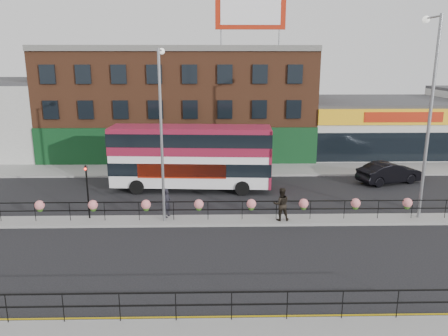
{
  "coord_description": "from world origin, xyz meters",
  "views": [
    {
      "loc": [
        -0.57,
        -24.04,
        9.32
      ],
      "look_at": [
        0.0,
        3.0,
        2.5
      ],
      "focal_mm": 35.0,
      "sensor_mm": 36.0,
      "label": 1
    }
  ],
  "objects_px": {
    "lamp_column_west": "(161,122)",
    "car": "(389,173)",
    "double_decker_bus": "(191,151)",
    "lamp_column_east": "(429,101)",
    "pedestrian_a": "(167,203)",
    "pedestrian_b": "(281,204)"
  },
  "relations": [
    {
      "from": "double_decker_bus",
      "to": "lamp_column_east",
      "type": "bearing_deg",
      "value": -24.06
    },
    {
      "from": "double_decker_bus",
      "to": "pedestrian_b",
      "type": "height_order",
      "value": "double_decker_bus"
    },
    {
      "from": "lamp_column_west",
      "to": "car",
      "type": "bearing_deg",
      "value": 25.79
    },
    {
      "from": "double_decker_bus",
      "to": "lamp_column_east",
      "type": "relative_size",
      "value": 1.01
    },
    {
      "from": "pedestrian_a",
      "to": "pedestrian_b",
      "type": "bearing_deg",
      "value": -77.95
    },
    {
      "from": "car",
      "to": "lamp_column_west",
      "type": "distance_m",
      "value": 18.79
    },
    {
      "from": "pedestrian_b",
      "to": "lamp_column_west",
      "type": "xyz_separation_m",
      "value": [
        -6.78,
        0.26,
        4.78
      ]
    },
    {
      "from": "pedestrian_a",
      "to": "lamp_column_west",
      "type": "height_order",
      "value": "lamp_column_west"
    },
    {
      "from": "lamp_column_east",
      "to": "double_decker_bus",
      "type": "bearing_deg",
      "value": 155.94
    },
    {
      "from": "lamp_column_east",
      "to": "pedestrian_b",
      "type": "bearing_deg",
      "value": -175.85
    },
    {
      "from": "pedestrian_b",
      "to": "lamp_column_west",
      "type": "relative_size",
      "value": 0.2
    },
    {
      "from": "pedestrian_b",
      "to": "lamp_column_east",
      "type": "relative_size",
      "value": 0.17
    },
    {
      "from": "lamp_column_east",
      "to": "car",
      "type": "bearing_deg",
      "value": 80.54
    },
    {
      "from": "pedestrian_a",
      "to": "lamp_column_east",
      "type": "height_order",
      "value": "lamp_column_east"
    },
    {
      "from": "car",
      "to": "pedestrian_b",
      "type": "distance_m",
      "value": 12.52
    },
    {
      "from": "pedestrian_a",
      "to": "lamp_column_east",
      "type": "xyz_separation_m",
      "value": [
        14.92,
        -0.09,
        5.94
      ]
    },
    {
      "from": "pedestrian_b",
      "to": "lamp_column_west",
      "type": "bearing_deg",
      "value": -3.81
    },
    {
      "from": "lamp_column_east",
      "to": "lamp_column_west",
      "type": "bearing_deg",
      "value": -178.72
    },
    {
      "from": "pedestrian_b",
      "to": "lamp_column_east",
      "type": "xyz_separation_m",
      "value": [
        8.25,
        0.6,
        5.85
      ]
    },
    {
      "from": "lamp_column_west",
      "to": "lamp_column_east",
      "type": "bearing_deg",
      "value": 1.28
    },
    {
      "from": "double_decker_bus",
      "to": "car",
      "type": "xyz_separation_m",
      "value": [
        15.01,
        1.39,
        -2.03
      ]
    },
    {
      "from": "double_decker_bus",
      "to": "lamp_column_west",
      "type": "bearing_deg",
      "value": -101.1
    }
  ]
}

